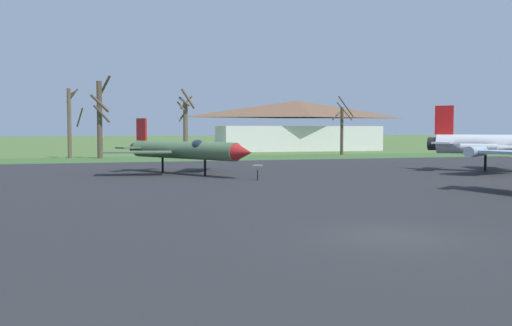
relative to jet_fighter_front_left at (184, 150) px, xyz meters
The scene contains 10 objects.
ground_plane 26.79m from the jet_fighter_front_left, 86.40° to the right, with size 600.00×600.00×0.00m, color #4C6B33.
asphalt_apron 10.44m from the jet_fighter_front_left, 80.60° to the right, with size 81.77×55.13×0.05m, color #28282B.
grass_verge_strip 23.57m from the jet_fighter_front_left, 85.91° to the left, with size 141.77×12.00×0.06m, color #3B602E.
jet_fighter_front_left is the anchor object (origin of this frame).
info_placard_front_left 7.57m from the jet_fighter_front_left, 61.04° to the right, with size 0.67×0.45×1.07m.
bare_tree_center 29.56m from the jet_fighter_front_left, 106.34° to the left, with size 1.93×2.52×8.10m.
bare_tree_right_of_center 27.24m from the jet_fighter_front_left, 100.63° to the left, with size 2.45×2.59×9.59m.
bare_tree_far_right 29.15m from the jet_fighter_front_left, 79.65° to the left, with size 2.18×2.15×8.34m.
bare_tree_backdrop_extra 37.67m from the jet_fighter_front_left, 46.88° to the left, with size 2.48×2.51×7.69m.
visitor_building 51.88m from the jet_fighter_front_left, 59.60° to the left, with size 26.94×10.10×7.96m.
Camera 1 is at (-9.27, -16.16, 3.36)m, focal length 41.18 mm.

